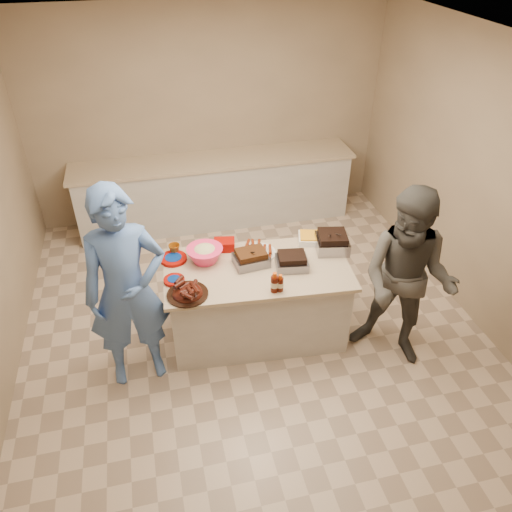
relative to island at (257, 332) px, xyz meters
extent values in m
cube|color=#47230F|center=(-0.04, 0.07, 0.81)|extent=(0.33, 0.27, 0.09)
cube|color=black|center=(0.31, -0.06, 0.81)|extent=(0.32, 0.28, 0.09)
cube|color=gray|center=(0.77, 0.13, 0.81)|extent=(0.36, 0.36, 0.12)
cylinder|color=silver|center=(0.07, 0.22, 0.81)|extent=(0.41, 0.41, 0.05)
cube|color=#F6AB1E|center=(0.65, 0.30, 0.81)|extent=(0.35, 0.30, 0.08)
cylinder|color=#3E0D04|center=(0.06, -0.36, 0.81)|extent=(0.07, 0.07, 0.19)
cylinder|color=#3E0D04|center=(0.11, -0.36, 0.81)|extent=(0.06, 0.06, 0.17)
cylinder|color=gold|center=(-0.17, 0.14, 0.81)|extent=(0.05, 0.05, 0.11)
imported|color=silver|center=(0.03, 0.23, 0.81)|extent=(0.15, 0.06, 0.15)
cylinder|color=#890701|center=(-0.73, 0.30, 0.81)|extent=(0.27, 0.27, 0.03)
cylinder|color=#890701|center=(-0.76, -0.02, 0.81)|extent=(0.20, 0.20, 0.03)
imported|color=#86470B|center=(-0.71, 0.41, 0.81)|extent=(0.12, 0.11, 0.11)
cube|color=#890701|center=(-0.24, 0.37, 0.81)|extent=(0.22, 0.18, 0.10)
imported|color=#4E75C0|center=(-1.16, -0.25, 0.00)|extent=(0.90, 1.96, 0.45)
imported|color=#484642|center=(1.19, -0.57, 0.00)|extent=(1.79, 1.86, 0.66)
camera|label=1|loc=(-0.86, -3.57, 3.53)|focal=35.00mm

